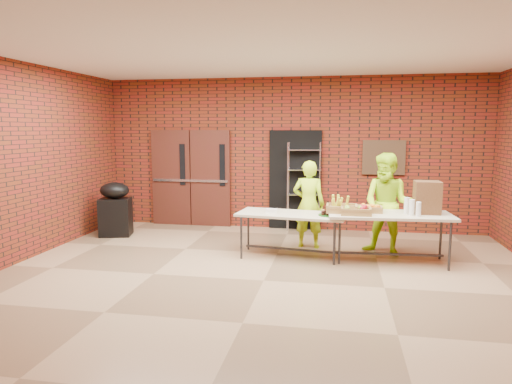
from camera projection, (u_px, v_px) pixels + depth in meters
room at (264, 168)px, 6.22m from camera, size 8.08×7.08×3.28m
double_doors at (191, 178)px, 10.04m from camera, size 1.78×0.12×2.10m
dark_doorway at (295, 180)px, 9.65m from camera, size 1.10×0.06×2.10m
bronze_plaque at (384, 157)px, 9.25m from camera, size 0.85×0.04×0.70m
wire_rack at (304, 187)px, 9.50m from camera, size 0.71×0.35×1.85m
table_left at (292, 217)px, 7.59m from camera, size 1.86×0.95×0.74m
table_right at (390, 218)px, 7.26m from camera, size 1.97×0.92×0.79m
basket_bananas at (342, 208)px, 7.36m from camera, size 0.49×0.38×0.15m
basket_oranges at (369, 209)px, 7.37m from camera, size 0.40×0.31×0.13m
basket_apples at (356, 210)px, 7.16m from camera, size 0.46×0.36×0.14m
muffin_tray at (330, 213)px, 7.38m from camera, size 0.38×0.38×0.09m
napkin_box at (272, 211)px, 7.64m from camera, size 0.19×0.13×0.06m
coffee_dispenser at (427, 197)px, 7.23m from camera, size 0.39×0.35×0.52m
cup_stack_front at (412, 207)px, 7.09m from camera, size 0.08×0.08×0.25m
cup_stack_mid at (418, 209)px, 6.98m from camera, size 0.08×0.08×0.23m
cup_stack_back at (407, 206)px, 7.23m from camera, size 0.09×0.09×0.26m
covered_grill at (115, 209)px, 9.11m from camera, size 0.70×0.63×1.08m
volunteer_woman at (309, 204)px, 8.17m from camera, size 0.61×0.43×1.57m
volunteer_man at (387, 204)px, 7.67m from camera, size 1.04×0.94×1.73m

